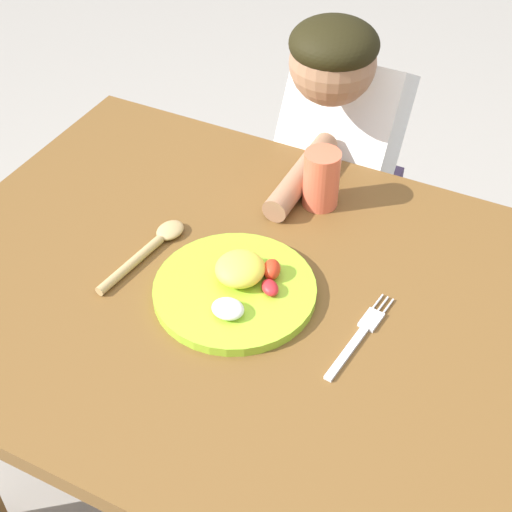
% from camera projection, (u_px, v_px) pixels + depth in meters
% --- Properties ---
extents(dining_table, '(1.25, 0.80, 0.67)m').
position_uv_depth(dining_table, '(294.00, 354.00, 1.21)').
color(dining_table, brown).
rests_on(dining_table, ground_plane).
extents(plate, '(0.26, 0.26, 0.06)m').
position_uv_depth(plate, '(237.00, 286.00, 1.16)').
color(plate, '#98CA2C').
rests_on(plate, dining_table).
extents(fork, '(0.04, 0.19, 0.01)m').
position_uv_depth(fork, '(359.00, 336.00, 1.10)').
color(fork, silver).
rests_on(fork, dining_table).
extents(spoon, '(0.05, 0.21, 0.02)m').
position_uv_depth(spoon, '(151.00, 247.00, 1.23)').
color(spoon, tan).
rests_on(spoon, dining_table).
extents(drinking_cup, '(0.06, 0.06, 0.11)m').
position_uv_depth(drinking_cup, '(321.00, 179.00, 1.30)').
color(drinking_cup, '#E76647').
rests_on(drinking_cup, dining_table).
extents(person, '(0.23, 0.46, 0.94)m').
position_uv_depth(person, '(338.00, 193.00, 1.62)').
color(person, '#483858').
rests_on(person, ground_plane).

